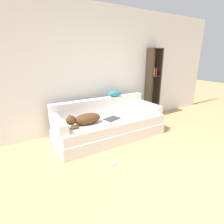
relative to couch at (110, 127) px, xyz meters
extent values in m
plane|color=tan|center=(0.06, -2.12, -0.21)|extent=(20.00, 20.00, 0.00)
cube|color=white|center=(0.06, 0.70, 1.14)|extent=(7.50, 0.06, 2.70)
cube|color=silver|center=(0.00, 0.00, -0.09)|extent=(2.25, 0.95, 0.24)
cube|color=silver|center=(0.00, -0.01, 0.12)|extent=(2.21, 0.91, 0.19)
cube|color=silver|center=(0.00, 0.40, 0.38)|extent=(2.21, 0.15, 0.33)
cube|color=silver|center=(-1.05, -0.01, 0.30)|extent=(0.15, 0.76, 0.17)
cube|color=silver|center=(1.05, -0.01, 0.30)|extent=(0.15, 0.76, 0.17)
ellipsoid|color=#513319|center=(-0.53, -0.07, 0.32)|extent=(0.53, 0.27, 0.20)
sphere|color=#513319|center=(-0.84, -0.07, 0.35)|extent=(0.18, 0.18, 0.18)
cone|color=#513319|center=(-0.84, -0.12, 0.42)|extent=(0.06, 0.06, 0.08)
cone|color=#513319|center=(-0.84, -0.02, 0.42)|extent=(0.06, 0.06, 0.08)
ellipsoid|color=#513319|center=(-0.81, -0.19, 0.25)|extent=(0.16, 0.07, 0.06)
cube|color=#2D2D30|center=(0.00, -0.10, 0.23)|extent=(0.36, 0.30, 0.02)
ellipsoid|color=teal|center=(0.37, 0.39, 0.62)|extent=(0.33, 0.17, 0.14)
cube|color=#2D2319|center=(1.51, 0.52, 0.71)|extent=(0.04, 0.26, 1.84)
cube|color=#2D2319|center=(1.82, 0.52, 0.71)|extent=(0.04, 0.26, 1.84)
cube|color=#2D2319|center=(1.67, 0.52, 1.61)|extent=(0.32, 0.26, 0.02)
cube|color=#2D2319|center=(1.67, 0.52, 0.93)|extent=(0.32, 0.26, 0.02)
cube|color=olive|center=(1.57, 0.51, 1.04)|extent=(0.04, 0.20, 0.21)
cube|color=black|center=(1.61, 0.51, 1.05)|extent=(0.03, 0.20, 0.22)
cube|color=red|center=(1.65, 0.51, 1.04)|extent=(0.03, 0.20, 0.20)
cube|color=white|center=(-0.46, -0.90, -0.20)|extent=(0.07, 0.07, 0.03)
camera|label=1|loc=(-1.71, -2.93, 1.44)|focal=28.00mm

